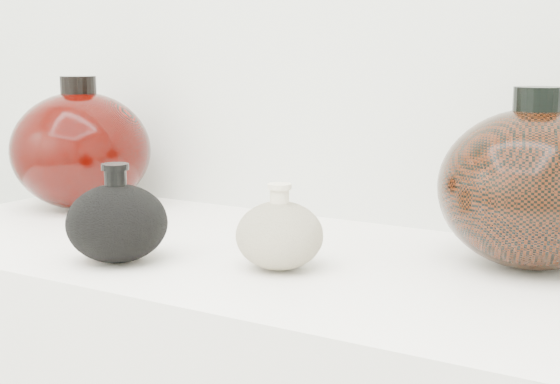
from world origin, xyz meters
The scene contains 4 objects.
black_gourd_vase centered at (-0.14, 0.81, 0.95)m, with size 0.15×0.15×0.13m.
cream_gourd_vase centered at (0.06, 0.89, 0.94)m, with size 0.13×0.13×0.11m.
left_round_pot centered at (-0.44, 1.05, 1.00)m, with size 0.30×0.30×0.23m.
right_round_pot centered at (0.33, 1.06, 1.00)m, with size 0.30×0.30×0.23m.
Camera 1 is at (0.56, 0.06, 1.17)m, focal length 50.00 mm.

